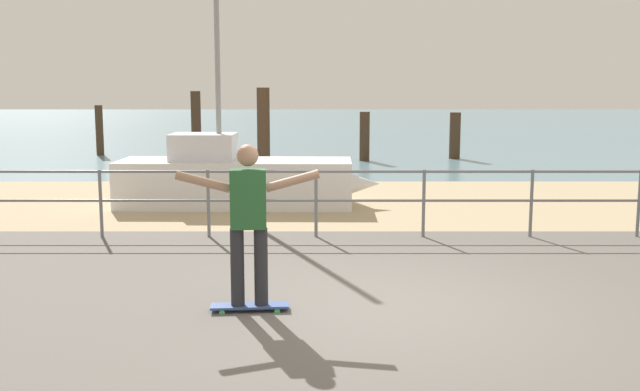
{
  "coord_description": "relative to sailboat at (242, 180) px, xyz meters",
  "views": [
    {
      "loc": [
        -0.77,
        -7.37,
        2.33
      ],
      "look_at": [
        -0.75,
        2.0,
        0.9
      ],
      "focal_mm": 41.16,
      "sensor_mm": 36.0,
      "label": 1
    }
  ],
  "objects": [
    {
      "name": "ground_plane",
      "position": [
        2.22,
        -7.48,
        -0.53
      ],
      "size": [
        24.0,
        10.0,
        0.04
      ],
      "primitive_type": "cube",
      "color": "#605B56",
      "rests_on": "ground"
    },
    {
      "name": "skateboarder",
      "position": [
        0.73,
        -6.57,
        0.49
      ],
      "size": [
        1.45,
        0.23,
        1.65
      ],
      "color": "#26262B",
      "rests_on": "skateboard"
    },
    {
      "name": "groyne_post_0",
      "position": [
        -5.76,
        10.12,
        0.3
      ],
      "size": [
        0.25,
        0.25,
        1.65
      ],
      "primitive_type": "cylinder",
      "color": "#422D1E",
      "rests_on": "ground"
    },
    {
      "name": "sea_surface",
      "position": [
        2.22,
        28.52,
        -0.53
      ],
      "size": [
        72.0,
        50.0,
        0.04
      ],
      "primitive_type": "cube",
      "color": "slate",
      "rests_on": "ground"
    },
    {
      "name": "skateboard",
      "position": [
        0.73,
        -6.57,
        -0.46
      ],
      "size": [
        0.81,
        0.26,
        0.08
      ],
      "color": "#334C8C",
      "rests_on": "ground"
    },
    {
      "name": "groyne_post_3",
      "position": [
        2.8,
        8.32,
        0.22
      ],
      "size": [
        0.3,
        0.3,
        1.5
      ],
      "primitive_type": "cylinder",
      "color": "#422D1E",
      "rests_on": "ground"
    },
    {
      "name": "groyne_post_4",
      "position": [
        5.65,
        8.97,
        0.2
      ],
      "size": [
        0.34,
        0.34,
        1.46
      ],
      "primitive_type": "cylinder",
      "color": "#422D1E",
      "rests_on": "ground"
    },
    {
      "name": "groyne_post_2",
      "position": [
        -0.05,
        5.65,
        0.59
      ],
      "size": [
        0.34,
        0.34,
        2.23
      ],
      "primitive_type": "cylinder",
      "color": "#422D1E",
      "rests_on": "ground"
    },
    {
      "name": "groyne_post_1",
      "position": [
        -2.9,
        11.97,
        0.52
      ],
      "size": [
        0.34,
        0.34,
        2.08
      ],
      "primitive_type": "cylinder",
      "color": "#422D1E",
      "rests_on": "ground"
    },
    {
      "name": "sailboat",
      "position": [
        0.0,
        0.0,
        0.0
      ],
      "size": [
        4.97,
        1.47,
        5.61
      ],
      "color": "silver",
      "rests_on": "ground"
    },
    {
      "name": "beach_strip",
      "position": [
        2.22,
        0.52,
        -0.53
      ],
      "size": [
        24.0,
        6.0,
        0.04
      ],
      "primitive_type": "cube",
      "color": "tan",
      "rests_on": "ground"
    },
    {
      "name": "railing_fence",
      "position": [
        1.39,
        -2.88,
        0.17
      ],
      "size": [
        13.12,
        0.05,
        1.05
      ],
      "color": "slate",
      "rests_on": "ground"
    }
  ]
}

